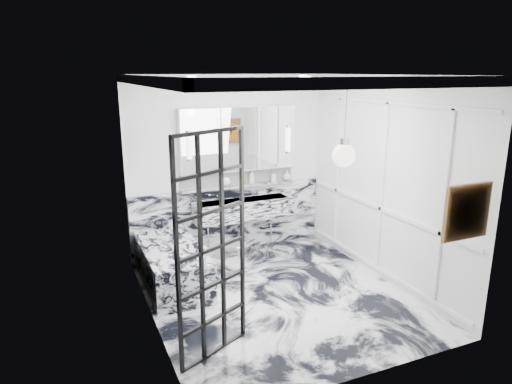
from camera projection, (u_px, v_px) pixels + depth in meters
name	position (u px, v px, depth m)	size (l,w,h in m)	color
floor	(277.00, 295.00, 5.97)	(3.60, 3.60, 0.00)	silver
ceiling	(280.00, 75.00, 5.25)	(3.60, 3.60, 0.00)	white
wall_back	(228.00, 165.00, 7.21)	(3.60, 3.60, 0.00)	white
wall_front	(369.00, 240.00, 4.01)	(3.60, 3.60, 0.00)	white
wall_left	(148.00, 207.00, 5.00)	(3.60, 3.60, 0.00)	white
wall_right	(384.00, 180.00, 6.22)	(3.60, 3.60, 0.00)	white
marble_clad_back	(230.00, 218.00, 7.41)	(3.18, 0.05, 1.05)	silver
marble_clad_left	(149.00, 212.00, 5.02)	(0.02, 3.56, 2.68)	silver
panel_molding	(382.00, 188.00, 6.24)	(0.03, 3.40, 2.30)	white
soap_bottle_a	(252.00, 177.00, 7.32)	(0.09, 0.09, 0.22)	#8C5919
soap_bottle_b	(273.00, 176.00, 7.47)	(0.08, 0.08, 0.17)	#4C4C51
soap_bottle_c	(287.00, 175.00, 7.57)	(0.13, 0.13, 0.16)	silver
face_pot	(226.00, 182.00, 7.16)	(0.14, 0.14, 0.14)	white
amber_bottle	(245.00, 181.00, 7.28)	(0.04, 0.04, 0.10)	#8C5919
flower_vase	(204.00, 261.00, 5.53)	(0.07, 0.07, 0.12)	silver
crittall_door	(212.00, 249.00, 4.47)	(0.88, 0.04, 2.31)	black
artwork	(467.00, 212.00, 4.48)	(0.47, 0.05, 0.47)	#B26812
pendant_light	(344.00, 155.00, 4.46)	(0.23, 0.23, 0.23)	white
trough_sink	(243.00, 209.00, 7.22)	(1.60, 0.45, 0.30)	silver
ledge	(239.00, 186.00, 7.28)	(1.90, 0.14, 0.04)	silver
subway_tile	(238.00, 177.00, 7.30)	(1.90, 0.03, 0.23)	white
mirror_cabinet	(239.00, 139.00, 7.09)	(1.90, 0.16, 1.00)	white
sconce_left	(189.00, 146.00, 6.70)	(0.07, 0.07, 0.40)	white
sconce_right	(288.00, 139.00, 7.33)	(0.07, 0.07, 0.40)	white
bathtub	(172.00, 265.00, 6.24)	(0.75, 1.65, 0.55)	silver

